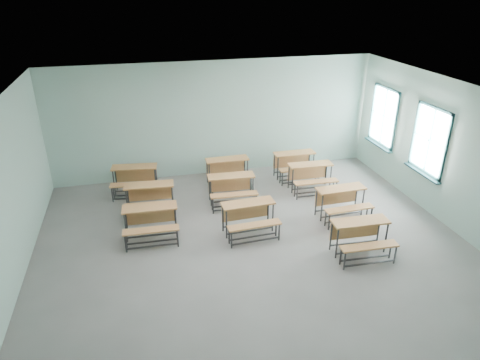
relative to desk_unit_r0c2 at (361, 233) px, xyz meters
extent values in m
cube|color=gray|center=(-2.01, 0.78, -0.50)|extent=(9.00, 8.00, 0.02)
cube|color=white|center=(-2.01, 0.78, 2.72)|extent=(9.00, 8.00, 0.02)
cube|color=#95BBAE|center=(-2.01, 4.79, 1.11)|extent=(9.00, 0.02, 3.20)
cube|color=#95BBAE|center=(-2.01, -3.23, 1.11)|extent=(9.00, 0.02, 3.20)
cube|color=#95BBAE|center=(-6.52, 0.78, 1.11)|extent=(0.02, 8.00, 3.20)
cube|color=#95BBAE|center=(2.50, 0.78, 1.11)|extent=(0.02, 8.00, 3.20)
cube|color=#163B3F|center=(2.46, 3.58, 0.44)|extent=(0.06, 1.20, 0.06)
cube|color=#163B3F|center=(2.46, 3.58, 1.98)|extent=(0.06, 1.20, 0.06)
cube|color=#163B3F|center=(2.46, 3.01, 1.21)|extent=(0.06, 0.06, 1.60)
cube|color=#163B3F|center=(2.46, 4.15, 1.21)|extent=(0.06, 0.06, 1.60)
cube|color=#163B3F|center=(2.46, 3.58, 1.21)|extent=(0.04, 0.04, 1.48)
cube|color=#163B3F|center=(2.46, 3.58, 1.21)|extent=(0.04, 1.08, 0.04)
cube|color=#163B3F|center=(2.42, 3.58, 0.38)|extent=(0.14, 1.28, 0.04)
cube|color=white|center=(2.48, 3.58, 1.21)|extent=(0.01, 1.08, 1.48)
cube|color=#163B3F|center=(2.46, 1.58, 0.44)|extent=(0.06, 1.20, 0.06)
cube|color=#163B3F|center=(2.46, 1.58, 1.98)|extent=(0.06, 1.20, 0.06)
cube|color=#163B3F|center=(2.46, 1.01, 1.21)|extent=(0.06, 0.06, 1.60)
cube|color=#163B3F|center=(2.46, 2.15, 1.21)|extent=(0.06, 0.06, 1.60)
cube|color=#163B3F|center=(2.46, 1.58, 1.21)|extent=(0.04, 0.04, 1.48)
cube|color=#163B3F|center=(2.46, 1.58, 1.21)|extent=(0.04, 1.08, 0.04)
cube|color=#163B3F|center=(2.42, 1.58, 0.38)|extent=(0.14, 1.28, 0.04)
cube|color=white|center=(2.48, 1.58, 1.21)|extent=(0.01, 1.08, 1.48)
cube|color=#B27540|center=(0.00, 0.10, 0.22)|extent=(1.17, 0.44, 0.04)
cube|color=#B27540|center=(0.01, 0.28, -0.08)|extent=(1.10, 0.07, 0.40)
cylinder|color=#323436|center=(-0.53, -0.03, -0.14)|extent=(0.04, 0.04, 0.68)
cylinder|color=#323436|center=(0.53, -0.07, -0.14)|extent=(0.04, 0.04, 0.68)
cylinder|color=#323436|center=(-0.52, 0.28, -0.14)|extent=(0.04, 0.04, 0.68)
cylinder|color=#323436|center=(0.54, 0.23, -0.14)|extent=(0.04, 0.04, 0.68)
cube|color=#323436|center=(0.00, -0.05, -0.39)|extent=(1.06, 0.08, 0.03)
cube|color=#323436|center=(0.01, 0.26, -0.39)|extent=(1.06, 0.08, 0.03)
cube|color=#B27540|center=(-0.02, -0.36, -0.07)|extent=(1.17, 0.29, 0.03)
cylinder|color=#323436|center=(-0.55, -0.42, -0.29)|extent=(0.04, 0.04, 0.40)
cylinder|color=#323436|center=(0.51, -0.47, -0.29)|extent=(0.04, 0.04, 0.40)
cylinder|color=#323436|center=(-0.54, -0.24, -0.29)|extent=(0.04, 0.04, 0.40)
cylinder|color=#323436|center=(0.52, -0.29, -0.29)|extent=(0.04, 0.04, 0.40)
cube|color=#323436|center=(-0.02, -0.45, -0.41)|extent=(1.06, 0.08, 0.03)
cube|color=#323436|center=(-0.01, -0.27, -0.41)|extent=(1.06, 0.08, 0.03)
cube|color=#B27540|center=(-4.07, 1.74, 0.22)|extent=(1.17, 0.44, 0.04)
cube|color=#B27540|center=(-4.06, 1.91, -0.08)|extent=(1.10, 0.07, 0.40)
cylinder|color=#323436|center=(-4.61, 1.61, -0.14)|extent=(0.04, 0.04, 0.68)
cylinder|color=#323436|center=(-3.55, 1.56, -0.14)|extent=(0.04, 0.04, 0.68)
cylinder|color=#323436|center=(-4.59, 1.91, -0.14)|extent=(0.04, 0.04, 0.68)
cylinder|color=#323436|center=(-3.53, 1.86, -0.14)|extent=(0.04, 0.04, 0.68)
cube|color=#323436|center=(-4.08, 1.58, -0.39)|extent=(1.06, 0.08, 0.03)
cube|color=#323436|center=(-4.06, 1.89, -0.39)|extent=(1.06, 0.08, 0.03)
cube|color=#B27540|center=(-4.09, 1.27, -0.07)|extent=(1.17, 0.29, 0.03)
cylinder|color=#323436|center=(-4.62, 1.21, -0.29)|extent=(0.04, 0.04, 0.40)
cylinder|color=#323436|center=(-3.57, 1.16, -0.29)|extent=(0.04, 0.04, 0.40)
cylinder|color=#323436|center=(-4.62, 1.39, -0.29)|extent=(0.04, 0.04, 0.40)
cylinder|color=#323436|center=(-3.56, 1.34, -0.29)|extent=(0.04, 0.04, 0.40)
cube|color=#323436|center=(-4.10, 1.18, -0.41)|extent=(1.06, 0.08, 0.03)
cube|color=#323436|center=(-4.09, 1.36, -0.41)|extent=(1.06, 0.08, 0.03)
cube|color=#B27540|center=(-1.98, 1.40, 0.22)|extent=(1.17, 0.43, 0.04)
cube|color=#B27540|center=(-1.99, 1.58, -0.08)|extent=(1.10, 0.07, 0.40)
cylinder|color=#323436|center=(-2.51, 1.23, -0.14)|extent=(0.04, 0.04, 0.68)
cylinder|color=#323436|center=(-1.45, 1.27, -0.14)|extent=(0.04, 0.04, 0.68)
cylinder|color=#323436|center=(-2.52, 1.53, -0.14)|extent=(0.04, 0.04, 0.68)
cylinder|color=#323436|center=(-1.46, 1.58, -0.14)|extent=(0.04, 0.04, 0.68)
cube|color=#323436|center=(-1.98, 1.25, -0.39)|extent=(1.06, 0.07, 0.03)
cube|color=#323436|center=(-1.99, 1.56, -0.39)|extent=(1.06, 0.07, 0.03)
cube|color=#B27540|center=(-1.96, 0.94, -0.07)|extent=(1.16, 0.29, 0.03)
cylinder|color=#323436|center=(-2.49, 0.83, -0.29)|extent=(0.04, 0.04, 0.40)
cylinder|color=#323436|center=(-1.43, 0.87, -0.29)|extent=(0.04, 0.04, 0.40)
cylinder|color=#323436|center=(-2.50, 1.01, -0.29)|extent=(0.04, 0.04, 0.40)
cylinder|color=#323436|center=(-1.44, 1.06, -0.29)|extent=(0.04, 0.04, 0.40)
cube|color=#323436|center=(-1.96, 0.85, -0.41)|extent=(1.06, 0.07, 0.03)
cube|color=#323436|center=(-1.97, 1.03, -0.41)|extent=(1.06, 0.07, 0.03)
cube|color=#B27540|center=(0.30, 1.57, 0.22)|extent=(1.17, 0.42, 0.04)
cube|color=#B27540|center=(0.30, 1.75, -0.08)|extent=(1.10, 0.05, 0.40)
cylinder|color=#323436|center=(-0.22, 1.40, -0.14)|extent=(0.04, 0.04, 0.68)
cylinder|color=#323436|center=(0.84, 1.44, -0.14)|extent=(0.04, 0.04, 0.68)
cylinder|color=#323436|center=(-0.23, 1.71, -0.14)|extent=(0.04, 0.04, 0.68)
cylinder|color=#323436|center=(0.83, 1.75, -0.14)|extent=(0.04, 0.04, 0.68)
cube|color=#323436|center=(0.31, 1.42, -0.39)|extent=(1.06, 0.06, 0.03)
cube|color=#323436|center=(0.30, 1.73, -0.39)|extent=(1.06, 0.06, 0.03)
cube|color=#B27540|center=(0.32, 1.11, -0.07)|extent=(1.16, 0.28, 0.03)
cylinder|color=#323436|center=(-0.21, 1.00, -0.29)|extent=(0.04, 0.04, 0.40)
cylinder|color=#323436|center=(0.85, 1.04, -0.29)|extent=(0.04, 0.04, 0.40)
cylinder|color=#323436|center=(-0.22, 1.19, -0.29)|extent=(0.04, 0.04, 0.40)
cylinder|color=#323436|center=(0.84, 1.22, -0.29)|extent=(0.04, 0.04, 0.40)
cube|color=#323436|center=(0.32, 1.02, -0.41)|extent=(1.06, 0.06, 0.03)
cube|color=#323436|center=(0.31, 1.20, -0.41)|extent=(1.06, 0.06, 0.03)
cube|color=#B27540|center=(-4.02, 2.86, 0.22)|extent=(1.18, 0.48, 0.04)
cube|color=#B27540|center=(-4.01, 3.03, -0.08)|extent=(1.10, 0.11, 0.40)
cylinder|color=#323436|center=(-4.56, 2.75, -0.14)|extent=(0.04, 0.04, 0.68)
cylinder|color=#323436|center=(-3.51, 2.66, -0.14)|extent=(0.04, 0.04, 0.68)
cylinder|color=#323436|center=(-4.54, 3.05, -0.14)|extent=(0.04, 0.04, 0.68)
cylinder|color=#323436|center=(-3.48, 2.96, -0.14)|extent=(0.04, 0.04, 0.68)
cube|color=#323436|center=(-4.04, 2.70, -0.39)|extent=(1.06, 0.12, 0.03)
cube|color=#323436|center=(-4.01, 3.01, -0.39)|extent=(1.06, 0.12, 0.03)
cube|color=#B27540|center=(-4.06, 2.40, -0.07)|extent=(1.17, 0.34, 0.03)
cylinder|color=#323436|center=(-4.60, 2.35, -0.29)|extent=(0.04, 0.04, 0.40)
cylinder|color=#323436|center=(-3.54, 2.26, -0.29)|extent=(0.04, 0.04, 0.40)
cylinder|color=#323436|center=(-4.58, 2.53, -0.29)|extent=(0.04, 0.04, 0.40)
cylinder|color=#323436|center=(-3.53, 2.44, -0.29)|extent=(0.04, 0.04, 0.40)
cube|color=#323436|center=(-4.07, 2.30, -0.41)|extent=(1.06, 0.12, 0.03)
cube|color=#323436|center=(-4.06, 2.49, -0.41)|extent=(1.06, 0.12, 0.03)
cube|color=#B27540|center=(-2.02, 2.88, 0.22)|extent=(1.18, 0.45, 0.04)
cube|color=#B27540|center=(-2.01, 3.06, -0.08)|extent=(1.10, 0.09, 0.40)
cylinder|color=#323436|center=(-2.56, 2.76, -0.14)|extent=(0.04, 0.04, 0.68)
cylinder|color=#323436|center=(-1.50, 2.69, -0.14)|extent=(0.04, 0.04, 0.68)
cylinder|color=#323436|center=(-2.54, 3.07, -0.14)|extent=(0.04, 0.04, 0.68)
cylinder|color=#323436|center=(-1.48, 3.00, -0.14)|extent=(0.04, 0.04, 0.68)
cube|color=#323436|center=(-2.03, 2.73, -0.39)|extent=(1.06, 0.09, 0.03)
cube|color=#323436|center=(-2.01, 3.03, -0.39)|extent=(1.06, 0.09, 0.03)
cube|color=#B27540|center=(-2.05, 2.42, -0.07)|extent=(1.17, 0.31, 0.03)
cylinder|color=#323436|center=(-2.59, 2.36, -0.29)|extent=(0.04, 0.04, 0.40)
cylinder|color=#323436|center=(-1.53, 2.29, -0.29)|extent=(0.04, 0.04, 0.40)
cylinder|color=#323436|center=(-2.57, 2.54, -0.29)|extent=(0.04, 0.04, 0.40)
cylinder|color=#323436|center=(-1.52, 2.48, -0.29)|extent=(0.04, 0.04, 0.40)
cube|color=#323436|center=(-2.06, 2.33, -0.41)|extent=(1.06, 0.09, 0.03)
cube|color=#323436|center=(-2.05, 2.51, -0.41)|extent=(1.06, 0.09, 0.03)
cube|color=#B27540|center=(0.17, 3.08, 0.22)|extent=(1.17, 0.42, 0.04)
cube|color=#B27540|center=(0.17, 3.26, -0.08)|extent=(1.10, 0.06, 0.40)
cylinder|color=#323436|center=(-0.37, 2.94, -0.14)|extent=(0.04, 0.04, 0.68)
cylinder|color=#323436|center=(0.69, 2.91, -0.14)|extent=(0.04, 0.04, 0.68)
cylinder|color=#323436|center=(-0.36, 3.25, -0.14)|extent=(0.04, 0.04, 0.68)
cylinder|color=#323436|center=(0.70, 3.21, -0.14)|extent=(0.04, 0.04, 0.68)
cube|color=#323436|center=(0.16, 2.92, -0.39)|extent=(1.06, 0.06, 0.03)
cube|color=#323436|center=(0.17, 3.23, -0.39)|extent=(1.06, 0.06, 0.03)
cube|color=#B27540|center=(0.15, 2.62, -0.07)|extent=(1.16, 0.28, 0.03)
cylinder|color=#323436|center=(-0.38, 2.54, -0.29)|extent=(0.04, 0.04, 0.40)
cylinder|color=#323436|center=(0.68, 2.51, -0.29)|extent=(0.04, 0.04, 0.40)
cylinder|color=#323436|center=(-0.37, 2.73, -0.29)|extent=(0.04, 0.04, 0.40)
cylinder|color=#323436|center=(0.69, 2.69, -0.29)|extent=(0.04, 0.04, 0.40)
cube|color=#323436|center=(0.15, 2.53, -0.41)|extent=(1.06, 0.06, 0.03)
cube|color=#323436|center=(0.16, 2.71, -0.41)|extent=(1.06, 0.06, 0.03)
cube|color=#B27540|center=(-4.33, 4.04, 0.22)|extent=(1.20, 0.54, 0.04)
cube|color=#B27540|center=(-4.31, 4.22, -0.08)|extent=(1.09, 0.17, 0.40)
cylinder|color=#323436|center=(-4.88, 3.96, -0.14)|extent=(0.04, 0.04, 0.68)
cylinder|color=#323436|center=(-3.83, 3.82, -0.14)|extent=(0.04, 0.04, 0.68)
cylinder|color=#323436|center=(-4.84, 4.27, -0.14)|extent=(0.04, 0.04, 0.68)
cylinder|color=#323436|center=(-3.79, 4.13, -0.14)|extent=(0.04, 0.04, 0.68)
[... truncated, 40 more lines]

